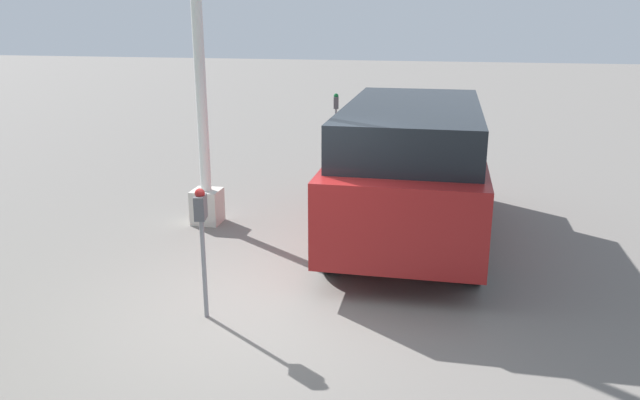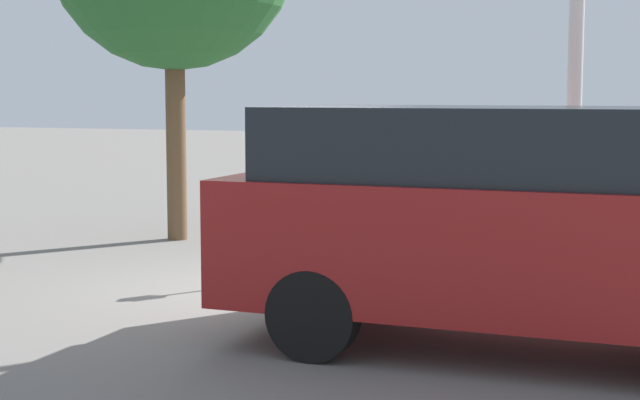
% 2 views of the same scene
% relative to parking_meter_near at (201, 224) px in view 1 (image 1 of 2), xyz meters
% --- Properties ---
extents(ground_plane, '(80.00, 80.00, 0.00)m').
position_rel_parking_meter_near_xyz_m(ground_plane, '(0.14, -0.53, -1.10)').
color(ground_plane, slate).
extents(parking_meter_near, '(0.22, 0.15, 1.49)m').
position_rel_parking_meter_near_xyz_m(parking_meter_near, '(0.00, 0.00, 0.00)').
color(parking_meter_near, gray).
rests_on(parking_meter_near, ground).
extents(parking_meter_far, '(0.22, 0.15, 1.54)m').
position_rel_parking_meter_near_xyz_m(parking_meter_far, '(7.92, -0.06, 0.04)').
color(parking_meter_far, gray).
rests_on(parking_meter_far, ground).
extents(lamp_post, '(0.44, 0.44, 6.48)m').
position_rel_parking_meter_near_xyz_m(lamp_post, '(3.09, 1.19, 1.16)').
color(lamp_post, beige).
rests_on(lamp_post, ground).
extents(parked_van, '(4.94, 2.03, 2.02)m').
position_rel_parking_meter_near_xyz_m(parked_van, '(3.06, -2.03, 0.02)').
color(parked_van, maroon).
rests_on(parked_van, ground).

